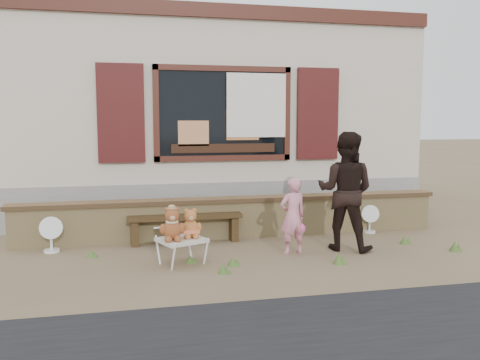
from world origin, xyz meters
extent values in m
plane|color=brown|center=(0.00, 0.00, 0.00)|extent=(80.00, 80.00, 0.00)
cube|color=#B2A490|center=(0.00, 4.50, 2.40)|extent=(8.00, 5.00, 3.20)
cube|color=gray|center=(0.00, 4.50, 0.40)|extent=(8.04, 5.04, 0.80)
cube|color=black|center=(0.00, 1.97, 2.05)|extent=(2.30, 0.04, 1.50)
cube|color=#421B13|center=(0.00, 1.95, 2.85)|extent=(2.50, 0.08, 0.10)
cube|color=#421B13|center=(0.00, 1.95, 1.25)|extent=(2.50, 0.08, 0.10)
cube|color=#421B13|center=(-1.20, 1.95, 2.05)|extent=(0.10, 0.08, 1.70)
cube|color=#421B13|center=(1.20, 1.95, 2.05)|extent=(0.10, 0.08, 1.70)
cube|color=black|center=(-1.80, 1.94, 2.05)|extent=(0.80, 0.07, 1.70)
cube|color=black|center=(1.80, 1.94, 2.05)|extent=(0.80, 0.07, 1.70)
cube|color=white|center=(0.60, 1.90, 2.20)|extent=(1.10, 0.02, 1.15)
cube|color=#421B13|center=(0.00, 1.98, 3.85)|extent=(8.00, 0.12, 0.25)
cube|color=black|center=(0.00, 1.94, 1.43)|extent=(1.90, 0.06, 0.16)
cube|color=tan|center=(-0.55, 1.94, 1.70)|extent=(0.55, 0.06, 0.45)
cube|color=#E08447|center=(0.35, 1.94, 1.85)|extent=(0.60, 0.06, 0.55)
cube|color=tan|center=(0.00, 1.00, 0.30)|extent=(7.00, 0.30, 0.60)
cube|color=brown|center=(0.00, 1.00, 0.63)|extent=(7.10, 0.36, 0.07)
cube|color=#2F2110|center=(-0.85, 0.80, 0.42)|extent=(1.79, 0.38, 0.07)
cube|color=#2F2110|center=(-1.63, 0.80, 0.19)|extent=(0.11, 0.34, 0.38)
cube|color=#2F2110|center=(-0.07, 0.80, 0.19)|extent=(0.11, 0.34, 0.38)
cube|color=beige|center=(-1.03, -0.42, 0.33)|extent=(0.72, 0.69, 0.04)
cylinder|color=silver|center=(-1.18, -0.72, 0.15)|extent=(0.03, 0.03, 0.31)
cylinder|color=silver|center=(-0.73, -0.53, 0.15)|extent=(0.03, 0.03, 0.31)
cylinder|color=silver|center=(-1.34, -0.31, 0.15)|extent=(0.03, 0.03, 0.31)
cylinder|color=silver|center=(-0.89, -0.12, 0.15)|extent=(0.03, 0.03, 0.31)
imported|color=pink|center=(0.59, -0.23, 0.56)|extent=(0.45, 0.33, 1.12)
imported|color=black|center=(1.44, -0.15, 0.88)|extent=(1.09, 1.05, 1.77)
cylinder|color=white|center=(-2.84, 0.63, 0.02)|extent=(0.23, 0.23, 0.04)
cylinder|color=white|center=(-2.84, 0.63, 0.16)|extent=(0.04, 0.04, 0.29)
cylinder|color=white|center=(-2.84, 0.63, 0.37)|extent=(0.34, 0.16, 0.33)
cylinder|color=silver|center=(2.34, 0.80, 0.02)|extent=(0.21, 0.21, 0.04)
cylinder|color=silver|center=(2.34, 0.80, 0.15)|extent=(0.03, 0.03, 0.26)
cylinder|color=silver|center=(2.34, 0.80, 0.34)|extent=(0.31, 0.16, 0.30)
cone|color=#426126|center=(-0.91, -0.37, 0.05)|extent=(0.16, 0.16, 0.10)
cone|color=#426126|center=(1.03, -0.89, 0.08)|extent=(0.15, 0.15, 0.16)
cone|color=#426126|center=(2.98, -0.63, 0.07)|extent=(0.16, 0.16, 0.15)
cone|color=#426126|center=(-2.25, 0.20, 0.05)|extent=(0.14, 0.14, 0.11)
cone|color=#426126|center=(2.51, -0.05, 0.06)|extent=(0.14, 0.14, 0.12)
cone|color=#426126|center=(-0.57, -0.96, 0.07)|extent=(0.13, 0.13, 0.13)
cone|color=#426126|center=(-0.38, -0.65, 0.06)|extent=(0.15, 0.15, 0.11)
camera|label=1|loc=(-1.74, -7.10, 1.92)|focal=38.00mm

